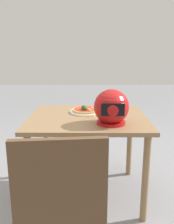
{
  "coord_description": "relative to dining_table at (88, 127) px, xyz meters",
  "views": [
    {
      "loc": [
        -0.01,
        1.89,
        1.22
      ],
      "look_at": [
        0.01,
        -0.06,
        0.72
      ],
      "focal_mm": 38.84,
      "sensor_mm": 36.0,
      "label": 1
    }
  ],
  "objects": [
    {
      "name": "chair_far",
      "position": [
        0.11,
        0.95,
        -0.1
      ],
      "size": [
        0.44,
        0.44,
        0.9
      ],
      "color": "brown",
      "rests_on": "ground"
    },
    {
      "name": "pizza_plate",
      "position": [
        0.01,
        -0.13,
        0.1
      ],
      "size": [
        0.29,
        0.29,
        0.01
      ],
      "primitive_type": "cylinder",
      "color": "white",
      "rests_on": "dining_table"
    },
    {
      "name": "pizza",
      "position": [
        0.02,
        -0.12,
        0.12
      ],
      "size": [
        0.24,
        0.24,
        0.06
      ],
      "color": "tan",
      "rests_on": "pizza_plate"
    },
    {
      "name": "motorcycle_helmet",
      "position": [
        -0.17,
        0.2,
        0.22
      ],
      "size": [
        0.25,
        0.25,
        0.25
      ],
      "color": "#B21414",
      "rests_on": "dining_table"
    },
    {
      "name": "dining_table",
      "position": [
        0.0,
        0.0,
        0.0
      ],
      "size": [
        0.94,
        0.81,
        0.7
      ],
      "color": "olive",
      "rests_on": "ground"
    },
    {
      "name": "ground_plane",
      "position": [
        0.0,
        0.0,
        -0.61
      ],
      "size": [
        14.0,
        14.0,
        0.0
      ],
      "primitive_type": "plane",
      "color": "gray"
    }
  ]
}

